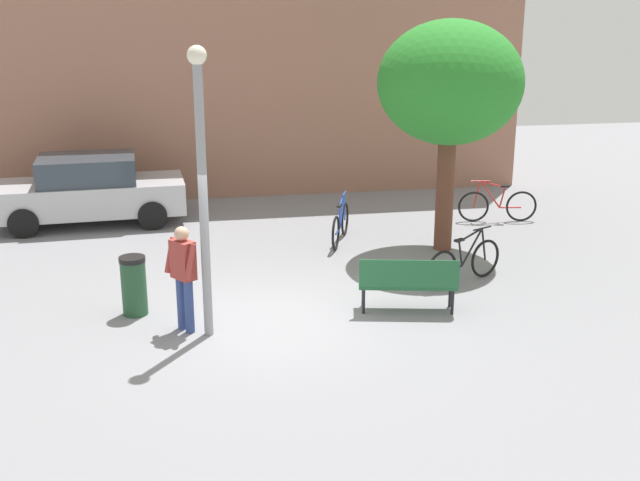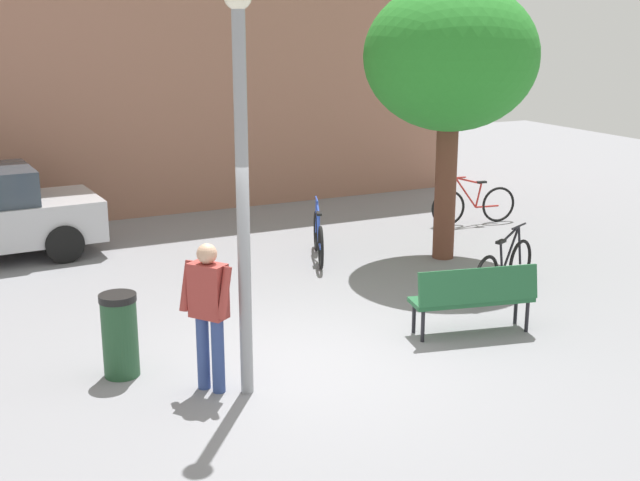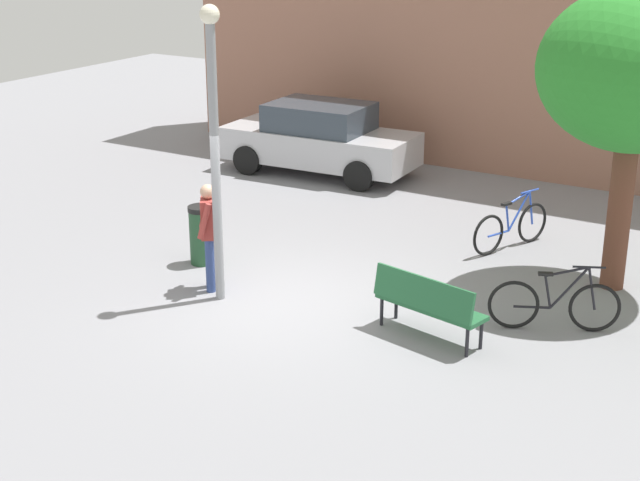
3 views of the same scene
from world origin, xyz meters
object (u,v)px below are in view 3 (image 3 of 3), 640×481
Objects in this scene: person_by_lamppost at (209,229)px; trash_bin at (202,235)px; bicycle_blue at (511,227)px; plaza_tree at (635,71)px; bicycle_black at (555,304)px; lamppost at (214,135)px; parked_car_silver at (320,139)px; park_bench at (427,302)px.

person_by_lamppost reaches higher than trash_bin.
bicycle_blue is 5.25m from trash_bin.
plaza_tree is at bearing 22.04° from trash_bin.
trash_bin reaches higher than bicycle_black.
person_by_lamppost is at bearing -45.88° from trash_bin.
plaza_tree reaches higher than trash_bin.
trash_bin is (-1.13, 1.03, -2.01)m from lamppost.
plaza_tree is (5.25, 3.27, 2.36)m from person_by_lamppost.
trash_bin reaches higher than bicycle_blue.
parked_car_silver is at bearing 155.76° from plaza_tree.
person_by_lamppost is at bearing -73.03° from parked_car_silver.
person_by_lamppost is 6.83m from parked_car_silver.
plaza_tree is (1.67, 3.16, 2.78)m from park_bench.
park_bench is at bearing -9.24° from trash_bin.
bicycle_black is (4.63, 1.49, -2.12)m from lamppost.
lamppost is 1.59m from person_by_lamppost.
person_by_lamppost is 0.37× the size of plaza_tree.
bicycle_black is 8.73m from parked_car_silver.
bicycle_black is 1.69× the size of trash_bin.
trash_bin is (-4.09, -3.29, 0.11)m from bicycle_blue.
lamppost is 7.34m from parked_car_silver.
bicycle_black is at bearing -97.98° from plaza_tree.
lamppost is 4.41× the size of trash_bin.
bicycle_blue is 0.40× the size of parked_car_silver.
bicycle_black is (-0.28, -2.00, -2.94)m from plaza_tree.
bicycle_blue is (-1.68, 2.84, 0.00)m from bicycle_black.
lamppost is 0.95× the size of plaza_tree.
plaza_tree reaches higher than bicycle_black.
park_bench is 4.43m from trash_bin.
bicycle_black is at bearing -59.42° from bicycle_blue.
person_by_lamppost reaches higher than bicycle_black.
bicycle_blue is at bearing 94.07° from park_bench.
lamppost is at bearing -70.93° from parked_car_silver.
person_by_lamppost is 1.01× the size of bicycle_black.
trash_bin reaches higher than park_bench.
lamppost reaches higher than bicycle_blue.
plaza_tree is 8.34m from parked_car_silver.
park_bench is at bearing 5.69° from lamppost.
person_by_lamppost reaches higher than bicycle_blue.
bicycle_black is at bearing 14.34° from person_by_lamppost.
bicycle_blue is (2.95, 4.32, -2.12)m from lamppost.
bicycle_blue is at bearing 38.81° from trash_bin.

